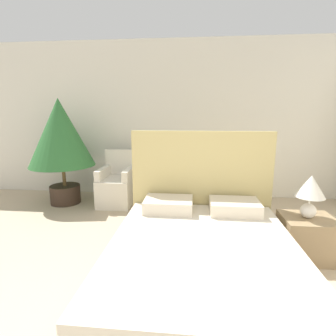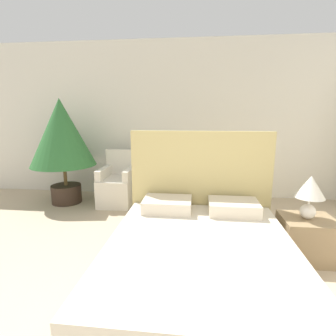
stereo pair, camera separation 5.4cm
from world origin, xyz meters
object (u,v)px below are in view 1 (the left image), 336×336
object	(u,v)px
armchair_near_window_left	(117,187)
table_lamp	(310,190)
armchair_near_window_right	(174,189)
potted_palm	(61,136)
nightstand	(307,237)
bed	(202,258)

from	to	relation	value
armchair_near_window_left	table_lamp	world-z (taller)	table_lamp
armchair_near_window_right	potted_palm	bearing A→B (deg)	-175.61
armchair_near_window_right	armchair_near_window_left	bearing A→B (deg)	-176.74
nightstand	armchair_near_window_left	bearing A→B (deg)	149.67
table_lamp	potted_palm	bearing A→B (deg)	157.11
potted_palm	armchair_near_window_right	bearing A→B (deg)	1.13
armchair_near_window_left	nightstand	distance (m)	3.02
bed	potted_palm	xyz separation A→B (m)	(-2.37, 2.11, 0.91)
bed	armchair_near_window_right	xyz separation A→B (m)	(-0.42, 2.15, 0.01)
armchair_near_window_right	potted_palm	world-z (taller)	potted_palm
nightstand	table_lamp	size ratio (longest dim) A/B	1.17
nightstand	table_lamp	distance (m)	0.55
bed	nightstand	bearing A→B (deg)	28.02
armchair_near_window_left	table_lamp	size ratio (longest dim) A/B	1.97
potted_palm	table_lamp	bearing A→B (deg)	-22.89
bed	potted_palm	bearing A→B (deg)	138.33
armchair_near_window_left	armchair_near_window_right	bearing A→B (deg)	0.16
bed	armchair_near_window_left	xyz separation A→B (m)	(-1.43, 2.15, 0.01)
armchair_near_window_right	table_lamp	size ratio (longest dim) A/B	1.97
potted_palm	nightstand	distance (m)	3.97
armchair_near_window_right	table_lamp	world-z (taller)	table_lamp
bed	table_lamp	bearing A→B (deg)	28.34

